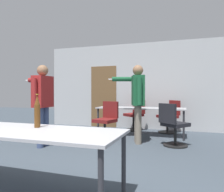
% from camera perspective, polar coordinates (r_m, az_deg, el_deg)
% --- Properties ---
extents(back_wall, '(6.07, 0.12, 2.75)m').
position_cam_1_polar(back_wall, '(7.13, 6.02, 2.55)').
color(back_wall, '#B2B5B7').
rests_on(back_wall, ground_plane).
extents(conference_table_near, '(2.24, 0.81, 0.76)m').
position_cam_1_polar(conference_table_near, '(2.64, -22.19, -9.39)').
color(conference_table_near, '#A8A8AD').
rests_on(conference_table_near, ground_plane).
extents(conference_table_far, '(2.34, 0.69, 0.76)m').
position_cam_1_polar(conference_table_far, '(5.93, 7.42, -3.64)').
color(conference_table_far, '#A8A8AD').
rests_on(conference_table_far, ground_plane).
extents(person_near_casual, '(0.94, 0.64, 1.80)m').
position_cam_1_polar(person_near_casual, '(5.04, 6.61, -0.02)').
color(person_near_casual, slate).
rests_on(person_near_casual, ground_plane).
extents(person_far_watching, '(0.80, 0.67, 1.75)m').
position_cam_1_polar(person_far_watching, '(4.92, -17.78, -0.39)').
color(person_far_watching, '#3D4C75').
rests_on(person_far_watching, ground_plane).
extents(office_chair_near_pushed, '(0.69, 0.68, 0.93)m').
position_cam_1_polar(office_chair_near_pushed, '(6.57, 14.78, -5.46)').
color(office_chair_near_pushed, black).
rests_on(office_chair_near_pushed, ground_plane).
extents(office_chair_far_right, '(0.67, 0.69, 0.93)m').
position_cam_1_polar(office_chair_far_right, '(4.93, 15.66, -7.61)').
color(office_chair_far_right, black).
rests_on(office_chair_far_right, ground_plane).
extents(office_chair_side_rolled, '(0.69, 0.67, 0.94)m').
position_cam_1_polar(office_chair_side_rolled, '(6.70, 6.05, -5.27)').
color(office_chair_side_rolled, black).
rests_on(office_chair_side_rolled, ground_plane).
extents(office_chair_mid_tucked, '(0.56, 0.61, 0.94)m').
position_cam_1_polar(office_chair_mid_tucked, '(5.42, -1.46, -6.74)').
color(office_chair_mid_tucked, black).
rests_on(office_chair_mid_tucked, ground_plane).
extents(beer_bottle, '(0.07, 0.07, 0.39)m').
position_cam_1_polar(beer_bottle, '(2.70, -18.94, -3.90)').
color(beer_bottle, '#563314').
rests_on(beer_bottle, conference_table_near).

